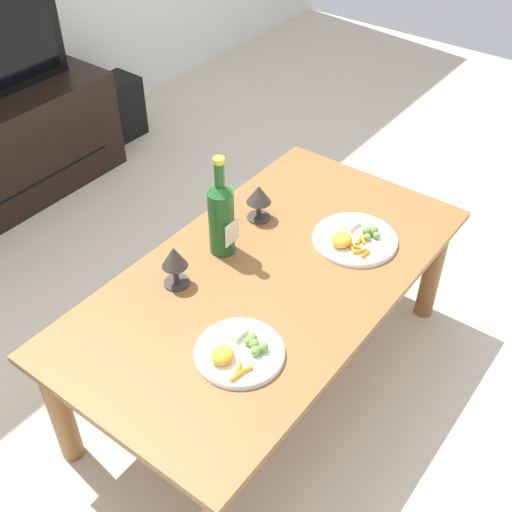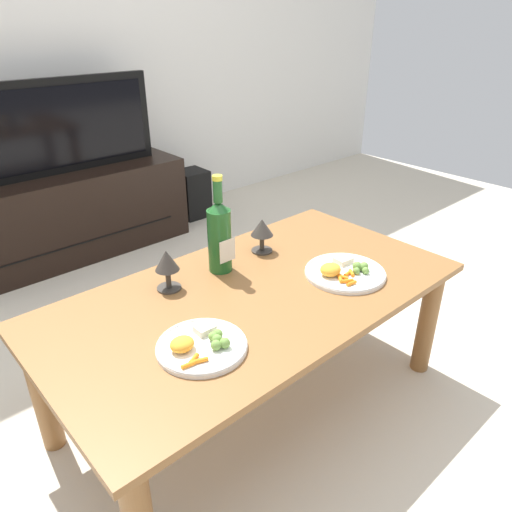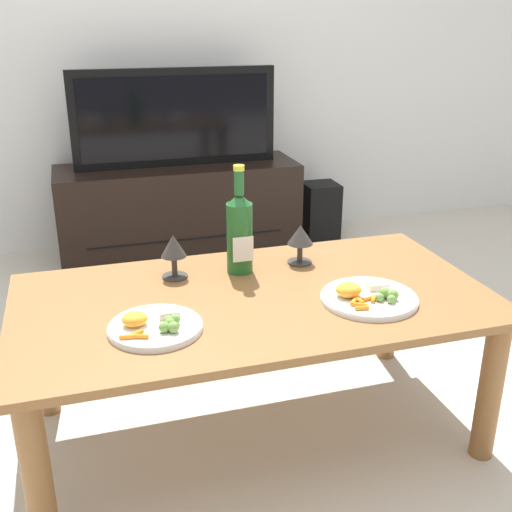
{
  "view_description": "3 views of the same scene",
  "coord_description": "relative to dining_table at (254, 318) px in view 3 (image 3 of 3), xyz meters",
  "views": [
    {
      "loc": [
        -1.2,
        -0.86,
        1.81
      ],
      "look_at": [
        -0.05,
        0.01,
        0.58
      ],
      "focal_mm": 45.11,
      "sensor_mm": 36.0,
      "label": 1
    },
    {
      "loc": [
        -0.89,
        -1.0,
        1.29
      ],
      "look_at": [
        0.03,
        0.03,
        0.59
      ],
      "focal_mm": 33.48,
      "sensor_mm": 36.0,
      "label": 2
    },
    {
      "loc": [
        -0.47,
        -1.58,
        1.25
      ],
      "look_at": [
        0.03,
        0.07,
        0.58
      ],
      "focal_mm": 43.39,
      "sensor_mm": 36.0,
      "label": 3
    }
  ],
  "objects": [
    {
      "name": "floor_speaker",
      "position": [
        0.91,
        1.66,
        -0.24
      ],
      "size": [
        0.2,
        0.2,
        0.33
      ],
      "primitive_type": "cube",
      "rotation": [
        0.0,
        0.0,
        -0.02
      ],
      "color": "black",
      "rests_on": "ground_plane"
    },
    {
      "name": "dinner_plate_left",
      "position": [
        -0.31,
        -0.13,
        0.09
      ],
      "size": [
        0.25,
        0.25,
        0.05
      ],
      "color": "white",
      "rests_on": "dining_table"
    },
    {
      "name": "goblet_left",
      "position": [
        -0.2,
        0.2,
        0.17
      ],
      "size": [
        0.08,
        0.08,
        0.14
      ],
      "color": "#38332D",
      "rests_on": "dining_table"
    },
    {
      "name": "ground_plane",
      "position": [
        0.0,
        0.0,
        -0.41
      ],
      "size": [
        6.4,
        6.4,
        0.0
      ],
      "primitive_type": "plane",
      "color": "beige"
    },
    {
      "name": "dining_table",
      "position": [
        0.0,
        0.0,
        0.0
      ],
      "size": [
        1.39,
        0.74,
        0.48
      ],
      "color": "brown",
      "rests_on": "ground_plane"
    },
    {
      "name": "tv_stand",
      "position": [
        0.07,
        1.65,
        -0.16
      ],
      "size": [
        1.29,
        0.43,
        0.5
      ],
      "color": "black",
      "rests_on": "ground_plane"
    },
    {
      "name": "back_wall",
      "position": [
        0.0,
        1.96,
        0.89
      ],
      "size": [
        6.4,
        0.1,
        2.6
      ],
      "primitive_type": "cube",
      "color": "silver",
      "rests_on": "ground_plane"
    },
    {
      "name": "tv_screen",
      "position": [
        0.07,
        1.65,
        0.34
      ],
      "size": [
        1.07,
        0.05,
        0.5
      ],
      "color": "black",
      "rests_on": "tv_stand"
    },
    {
      "name": "wine_bottle",
      "position": [
        0.01,
        0.19,
        0.21
      ],
      "size": [
        0.08,
        0.08,
        0.35
      ],
      "color": "#1E5923",
      "rests_on": "dining_table"
    },
    {
      "name": "dinner_plate_right",
      "position": [
        0.3,
        -0.13,
        0.09
      ],
      "size": [
        0.28,
        0.28,
        0.05
      ],
      "color": "white",
      "rests_on": "dining_table"
    },
    {
      "name": "goblet_right",
      "position": [
        0.22,
        0.2,
        0.16
      ],
      "size": [
        0.08,
        0.08,
        0.13
      ],
      "color": "#38332D",
      "rests_on": "dining_table"
    }
  ]
}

